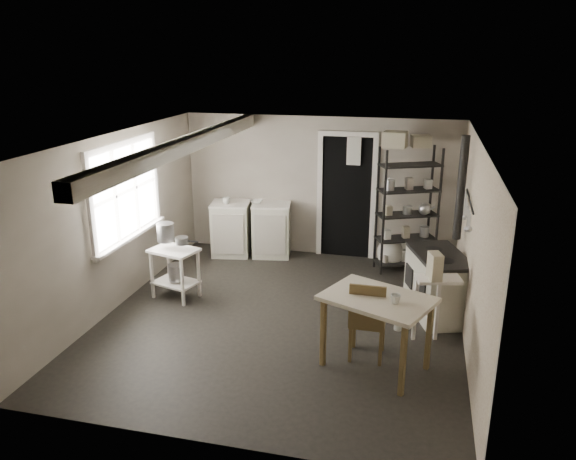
% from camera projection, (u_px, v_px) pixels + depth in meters
% --- Properties ---
extents(floor, '(5.00, 5.00, 0.00)m').
position_uv_depth(floor, '(283.00, 318.00, 7.25)').
color(floor, black).
rests_on(floor, ground).
extents(ceiling, '(5.00, 5.00, 0.00)m').
position_uv_depth(ceiling, '(282.00, 140.00, 6.54)').
color(ceiling, white).
rests_on(ceiling, wall_back).
extents(wall_back, '(4.50, 0.02, 2.30)m').
position_uv_depth(wall_back, '(319.00, 187.00, 9.20)').
color(wall_back, '#A49A8C').
rests_on(wall_back, ground).
extents(wall_front, '(4.50, 0.02, 2.30)m').
position_uv_depth(wall_front, '(207.00, 326.00, 4.58)').
color(wall_front, '#A49A8C').
rests_on(wall_front, ground).
extents(wall_left, '(0.02, 5.00, 2.30)m').
position_uv_depth(wall_left, '(117.00, 221.00, 7.40)').
color(wall_left, '#A49A8C').
rests_on(wall_left, ground).
extents(wall_right, '(0.02, 5.00, 2.30)m').
position_uv_depth(wall_right, '(473.00, 248.00, 6.39)').
color(wall_right, '#A49A8C').
rests_on(wall_right, ground).
extents(window, '(0.12, 1.76, 1.28)m').
position_uv_depth(window, '(124.00, 192.00, 7.47)').
color(window, white).
rests_on(window, wall_left).
extents(doorway, '(0.96, 0.10, 2.08)m').
position_uv_depth(doorway, '(346.00, 198.00, 9.12)').
color(doorway, white).
rests_on(doorway, ground).
extents(ceiling_beam, '(0.18, 5.00, 0.18)m').
position_uv_depth(ceiling_beam, '(187.00, 145.00, 6.84)').
color(ceiling_beam, white).
rests_on(ceiling_beam, ceiling).
extents(wallpaper_panel, '(0.01, 5.00, 2.30)m').
position_uv_depth(wallpaper_panel, '(473.00, 248.00, 6.39)').
color(wallpaper_panel, beige).
rests_on(wallpaper_panel, wall_right).
extents(utensil_rail, '(0.06, 1.20, 0.44)m').
position_uv_depth(utensil_rail, '(468.00, 201.00, 6.83)').
color(utensil_rail, '#B4B3B6').
rests_on(utensil_rail, wall_right).
extents(prep_table, '(0.71, 0.59, 0.71)m').
position_uv_depth(prep_table, '(175.00, 270.00, 7.74)').
color(prep_table, white).
rests_on(prep_table, ground).
extents(stockpot, '(0.31, 0.31, 0.25)m').
position_uv_depth(stockpot, '(165.00, 232.00, 7.61)').
color(stockpot, '#B4B3B6').
rests_on(stockpot, prep_table).
extents(saucepan, '(0.21, 0.21, 0.10)m').
position_uv_depth(saucepan, '(182.00, 241.00, 7.56)').
color(saucepan, '#B4B3B6').
rests_on(saucepan, prep_table).
extents(bucket, '(0.28, 0.28, 0.23)m').
position_uv_depth(bucket, '(176.00, 272.00, 7.71)').
color(bucket, '#B4B3B6').
rests_on(bucket, prep_table).
extents(base_cabinets, '(1.44, 0.81, 0.89)m').
position_uv_depth(base_cabinets, '(251.00, 228.00, 9.36)').
color(base_cabinets, beige).
rests_on(base_cabinets, ground).
extents(mixing_bowl, '(0.29, 0.29, 0.06)m').
position_uv_depth(mixing_bowl, '(256.00, 200.00, 9.20)').
color(mixing_bowl, silver).
rests_on(mixing_bowl, base_cabinets).
extents(counter_cup, '(0.15, 0.15, 0.11)m').
position_uv_depth(counter_cup, '(226.00, 199.00, 9.17)').
color(counter_cup, silver).
rests_on(counter_cup, base_cabinets).
extents(shelf_rack, '(0.98, 0.70, 1.93)m').
position_uv_depth(shelf_rack, '(407.00, 211.00, 8.58)').
color(shelf_rack, black).
rests_on(shelf_rack, ground).
extents(shelf_jar, '(0.09, 0.09, 0.19)m').
position_uv_depth(shelf_jar, '(389.00, 183.00, 8.53)').
color(shelf_jar, silver).
rests_on(shelf_jar, shelf_rack).
extents(storage_box_a, '(0.37, 0.34, 0.23)m').
position_uv_depth(storage_box_a, '(395.00, 142.00, 8.26)').
color(storage_box_a, beige).
rests_on(storage_box_a, shelf_rack).
extents(storage_box_b, '(0.33, 0.31, 0.18)m').
position_uv_depth(storage_box_b, '(421.00, 143.00, 8.29)').
color(storage_box_b, beige).
rests_on(storage_box_b, shelf_rack).
extents(stove, '(0.90, 1.19, 0.83)m').
position_uv_depth(stove, '(438.00, 283.00, 7.22)').
color(stove, beige).
rests_on(stove, ground).
extents(stovepipe, '(0.13, 0.13, 1.45)m').
position_uv_depth(stovepipe, '(461.00, 188.00, 7.26)').
color(stovepipe, black).
rests_on(stovepipe, stove).
extents(side_ledge, '(0.57, 0.39, 0.80)m').
position_uv_depth(side_ledge, '(436.00, 307.00, 6.58)').
color(side_ledge, white).
rests_on(side_ledge, ground).
extents(oats_box, '(0.19, 0.24, 0.31)m').
position_uv_depth(oats_box, '(435.00, 262.00, 6.36)').
color(oats_box, beige).
rests_on(oats_box, side_ledge).
extents(work_table, '(1.31, 1.14, 0.83)m').
position_uv_depth(work_table, '(376.00, 336.00, 6.02)').
color(work_table, beige).
rests_on(work_table, ground).
extents(table_cup, '(0.12, 0.12, 0.10)m').
position_uv_depth(table_cup, '(395.00, 306.00, 5.74)').
color(table_cup, silver).
rests_on(table_cup, work_table).
extents(chair, '(0.39, 0.41, 0.94)m').
position_uv_depth(chair, '(368.00, 317.00, 6.20)').
color(chair, brown).
rests_on(chair, ground).
extents(flour_sack, '(0.44, 0.38, 0.49)m').
position_uv_depth(flour_sack, '(390.00, 253.00, 8.86)').
color(flour_sack, beige).
rests_on(flour_sack, ground).
extents(floor_crock, '(0.15, 0.15, 0.14)m').
position_uv_depth(floor_crock, '(399.00, 324.00, 6.92)').
color(floor_crock, silver).
rests_on(floor_crock, ground).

